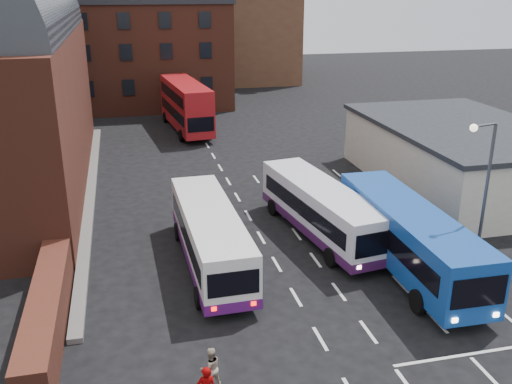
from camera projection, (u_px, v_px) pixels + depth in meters
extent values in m
plane|color=black|center=(313.00, 327.00, 22.73)|extent=(180.00, 180.00, 0.00)
cube|color=#602B1E|center=(47.00, 313.00, 22.05)|extent=(1.20, 10.00, 1.80)
cube|color=beige|center=(460.00, 157.00, 38.08)|extent=(10.00, 16.00, 4.00)
cube|color=#282B30|center=(464.00, 126.00, 37.35)|extent=(10.40, 16.40, 0.30)
cube|color=brown|center=(126.00, 57.00, 61.60)|extent=(22.00, 10.00, 11.00)
cube|color=brown|center=(207.00, 35.00, 82.29)|extent=(22.00, 22.00, 12.00)
cube|color=white|center=(210.00, 234.00, 27.20)|extent=(2.59, 10.52, 2.38)
cube|color=black|center=(210.00, 231.00, 27.15)|extent=(2.63, 9.32, 0.86)
cylinder|color=black|center=(178.00, 232.00, 30.36)|extent=(0.29, 0.96, 0.95)
cylinder|color=black|center=(198.00, 298.00, 23.96)|extent=(0.29, 0.96, 0.95)
cylinder|color=black|center=(222.00, 227.00, 30.92)|extent=(0.29, 0.96, 0.95)
cylinder|color=black|center=(253.00, 291.00, 24.51)|extent=(0.29, 0.96, 0.95)
cube|color=white|center=(321.00, 207.00, 30.42)|extent=(3.90, 10.75, 2.39)
cube|color=black|center=(321.00, 205.00, 30.37)|extent=(3.78, 9.57, 0.86)
cylinder|color=black|center=(373.00, 249.00, 28.32)|extent=(0.40, 0.98, 0.96)
cylinder|color=black|center=(309.00, 202.00, 34.49)|extent=(0.40, 0.98, 0.96)
cylinder|color=black|center=(331.00, 257.00, 27.49)|extent=(0.40, 0.98, 0.96)
cylinder|color=black|center=(273.00, 207.00, 33.66)|extent=(0.40, 0.98, 0.96)
cube|color=#12419B|center=(409.00, 235.00, 26.73)|extent=(2.75, 11.43, 2.59)
cube|color=black|center=(409.00, 232.00, 26.68)|extent=(2.79, 10.23, 0.93)
cylinder|color=black|center=(474.00, 295.00, 24.12)|extent=(0.30, 1.04, 1.04)
cylinder|color=black|center=(394.00, 225.00, 31.14)|extent=(0.30, 1.04, 1.04)
cylinder|color=black|center=(418.00, 302.00, 23.59)|extent=(0.30, 1.04, 1.04)
cylinder|color=black|center=(350.00, 229.00, 30.62)|extent=(0.30, 1.04, 1.04)
cube|color=#A9161B|center=(186.00, 104.00, 52.34)|extent=(3.70, 11.48, 4.00)
cube|color=black|center=(186.00, 110.00, 52.53)|extent=(3.64, 10.29, 0.92)
cylinder|color=black|center=(210.00, 133.00, 50.24)|extent=(0.39, 1.05, 1.03)
cylinder|color=black|center=(190.00, 116.00, 56.97)|extent=(0.39, 1.05, 1.03)
cylinder|color=black|center=(181.00, 136.00, 49.45)|extent=(0.39, 1.05, 1.03)
cylinder|color=black|center=(165.00, 117.00, 56.18)|extent=(0.39, 1.05, 1.03)
cylinder|color=#494B51|center=(484.00, 204.00, 25.34)|extent=(0.15, 0.15, 7.33)
cylinder|color=#494B51|center=(485.00, 125.00, 23.81)|extent=(1.27, 0.39, 0.09)
sphere|color=#FFF2CC|center=(474.00, 128.00, 23.56)|extent=(0.33, 0.33, 0.33)
imported|color=tan|center=(211.00, 368.00, 19.16)|extent=(0.84, 0.72, 1.49)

